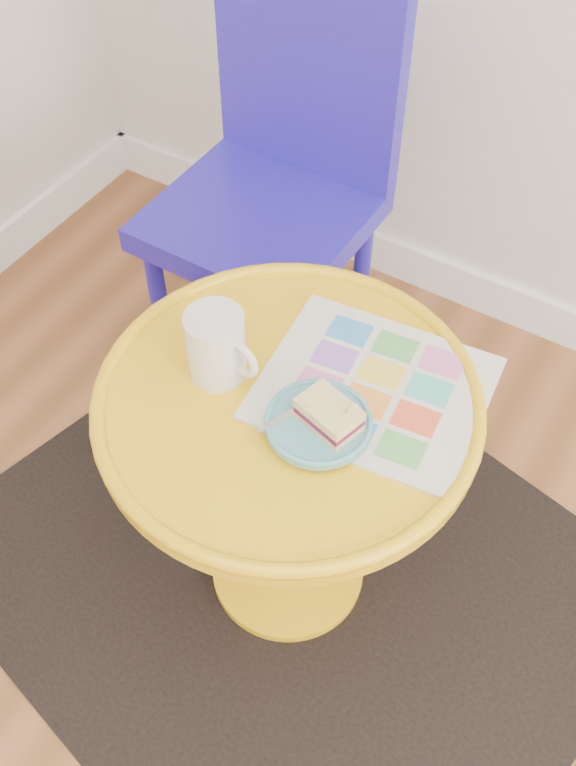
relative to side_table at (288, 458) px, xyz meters
The scene contains 9 objects.
room_walls 0.42m from the side_table, 167.43° to the right, with size 4.00×4.00×4.00m.
rug 0.43m from the side_table, ahead, with size 1.30×1.10×0.01m, color black.
side_table is the anchor object (origin of this frame).
chair 0.65m from the side_table, 123.36° to the left, with size 0.43×0.43×0.96m.
newspaper 0.22m from the side_table, 39.72° to the left, with size 0.36×0.30×0.01m, color silver.
mug 0.27m from the side_table, behind, with size 0.14×0.10×0.13m.
plate 0.20m from the side_table, 21.98° to the right, with size 0.17×0.17×0.02m.
cake_slice 0.23m from the side_table, 15.56° to the right, with size 0.11×0.09×0.04m.
fork 0.20m from the side_table, 35.20° to the right, with size 0.07×0.14×0.00m.
Camera 1 is at (-0.34, 0.31, 1.67)m, focal length 40.00 mm.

